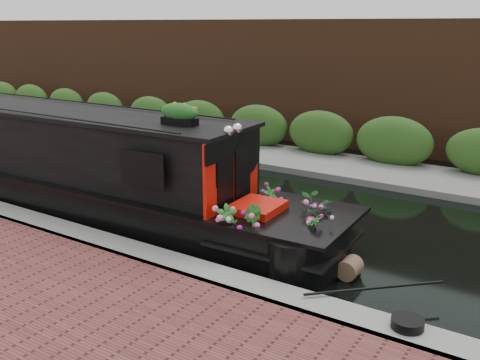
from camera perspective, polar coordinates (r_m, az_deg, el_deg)
The scene contains 8 objects.
ground at distance 11.95m, azimuth -2.32°, elevation -2.50°, with size 80.00×80.00×0.00m, color black.
near_bank_coping at distance 9.64m, azimuth -13.81°, elevation -7.76°, with size 40.00×0.60×0.50m, color gray.
far_bank_path at distance 15.43m, azimuth 6.72°, elevation 1.75°, with size 40.00×2.40×0.34m, color slate.
far_hedge at distance 16.21m, azimuth 8.14°, elevation 2.42°, with size 40.00×1.10×2.80m, color #2A501A.
far_brick_wall at distance 18.10m, azimuth 10.97°, elevation 3.74°, with size 40.00×1.00×8.00m, color #4F2D1A.
narrowboat at distance 11.98m, azimuth -16.85°, elevation 0.89°, with size 11.70×2.44×2.72m.
rope_fender at distance 8.69m, azimuth 11.64°, elevation -9.17°, with size 0.33×0.33×0.37m, color brown.
coiled_mooring_rope at distance 7.12m, azimuth 17.43°, elevation -14.37°, with size 0.41×0.41×0.12m, color black.
Camera 1 is at (6.56, -9.22, 3.86)m, focal length 40.00 mm.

